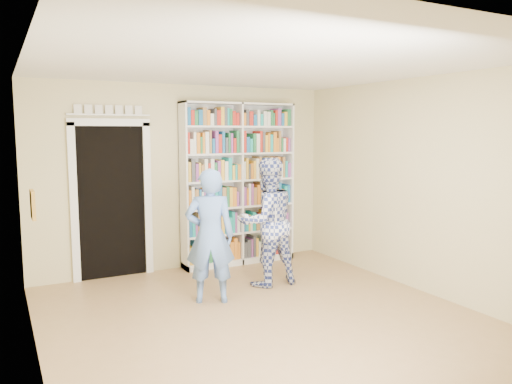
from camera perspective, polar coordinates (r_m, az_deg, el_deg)
floor at (r=5.51m, az=1.45°, el=-14.65°), size 5.00×5.00×0.00m
ceiling at (r=5.17m, az=1.54°, el=14.40°), size 5.00×5.00×0.00m
wall_back at (r=7.44m, az=-7.94°, el=1.66°), size 4.50×0.00×4.50m
wall_left at (r=4.53m, az=-24.22°, el=-2.30°), size 0.00×5.00×5.00m
wall_right at (r=6.56m, az=18.92°, el=0.64°), size 0.00×5.00×5.00m
bookshelf at (r=7.60m, az=-2.04°, el=1.00°), size 1.78×0.33×2.45m
doorway at (r=7.14m, az=-16.18°, el=-0.15°), size 1.10×0.08×2.43m
wall_art at (r=4.72m, az=-24.16°, el=-1.33°), size 0.03×0.25×0.25m
man_blue at (r=5.94m, az=-5.28°, el=-5.02°), size 0.69×0.58×1.60m
man_plaid at (r=6.57m, az=1.28°, el=-3.43°), size 0.83×0.65×1.69m
paper_sheet at (r=6.40m, az=2.66°, el=-2.48°), size 0.18×0.11×0.29m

